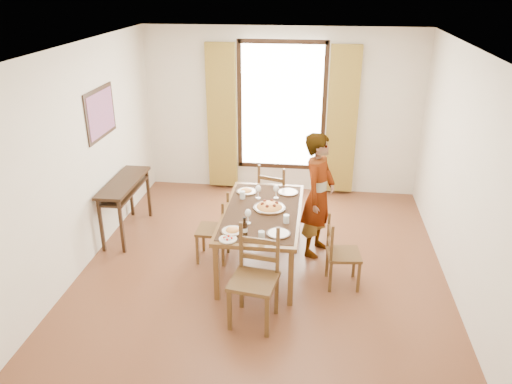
# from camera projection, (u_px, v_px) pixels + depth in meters

# --- Properties ---
(ground) EXTENTS (5.00, 5.00, 0.00)m
(ground) POSITION_uv_depth(u_px,v_px,m) (264.00, 263.00, 6.42)
(ground) COLOR #59311C
(ground) RESTS_ON ground
(room_shell) EXTENTS (4.60, 5.10, 2.74)m
(room_shell) POSITION_uv_depth(u_px,v_px,m) (266.00, 146.00, 5.92)
(room_shell) COLOR silver
(room_shell) RESTS_ON ground
(console_table) EXTENTS (0.38, 1.20, 0.80)m
(console_table) POSITION_uv_depth(u_px,v_px,m) (124.00, 189.00, 6.93)
(console_table) COLOR black
(console_table) RESTS_ON ground
(dining_table) EXTENTS (0.95, 1.76, 0.76)m
(dining_table) POSITION_uv_depth(u_px,v_px,m) (262.00, 215.00, 6.15)
(dining_table) COLOR brown
(dining_table) RESTS_ON ground
(chair_west) EXTENTS (0.39, 0.39, 0.88)m
(chair_west) POSITION_uv_depth(u_px,v_px,m) (215.00, 231.00, 6.38)
(chair_west) COLOR #4F361A
(chair_west) RESTS_ON ground
(chair_north) EXTENTS (0.55, 0.55, 0.98)m
(chair_north) POSITION_uv_depth(u_px,v_px,m) (275.00, 197.00, 7.21)
(chair_north) COLOR #4F361A
(chair_north) RESTS_ON ground
(chair_south) EXTENTS (0.53, 0.53, 1.06)m
(chair_south) POSITION_uv_depth(u_px,v_px,m) (255.00, 280.00, 5.20)
(chair_south) COLOR #4F361A
(chair_south) RESTS_ON ground
(chair_east) EXTENTS (0.42, 0.42, 0.86)m
(chair_east) POSITION_uv_depth(u_px,v_px,m) (341.00, 255.00, 5.85)
(chair_east) COLOR #4F361A
(chair_east) RESTS_ON ground
(man) EXTENTS (0.86, 0.79, 1.65)m
(man) POSITION_uv_depth(u_px,v_px,m) (318.00, 195.00, 6.39)
(man) COLOR #93979B
(man) RESTS_ON ground
(plate_sw) EXTENTS (0.27, 0.27, 0.05)m
(plate_sw) POSITION_uv_depth(u_px,v_px,m) (232.00, 230.00, 5.61)
(plate_sw) COLOR silver
(plate_sw) RESTS_ON dining_table
(plate_se) EXTENTS (0.27, 0.27, 0.05)m
(plate_se) POSITION_uv_depth(u_px,v_px,m) (279.00, 232.00, 5.56)
(plate_se) COLOR silver
(plate_se) RESTS_ON dining_table
(plate_nw) EXTENTS (0.27, 0.27, 0.05)m
(plate_nw) POSITION_uv_depth(u_px,v_px,m) (246.00, 190.00, 6.63)
(plate_nw) COLOR silver
(plate_nw) RESTS_ON dining_table
(plate_ne) EXTENTS (0.27, 0.27, 0.05)m
(plate_ne) POSITION_uv_depth(u_px,v_px,m) (288.00, 191.00, 6.61)
(plate_ne) COLOR silver
(plate_ne) RESTS_ON dining_table
(pasta_platter) EXTENTS (0.40, 0.40, 0.10)m
(pasta_platter) POSITION_uv_depth(u_px,v_px,m) (269.00, 205.00, 6.15)
(pasta_platter) COLOR #D7551B
(pasta_platter) RESTS_ON dining_table
(caprese_plate) EXTENTS (0.20, 0.20, 0.04)m
(caprese_plate) POSITION_uv_depth(u_px,v_px,m) (228.00, 238.00, 5.44)
(caprese_plate) COLOR silver
(caprese_plate) RESTS_ON dining_table
(wine_glass_a) EXTENTS (0.08, 0.08, 0.18)m
(wine_glass_a) POSITION_uv_depth(u_px,v_px,m) (248.00, 216.00, 5.77)
(wine_glass_a) COLOR white
(wine_glass_a) RESTS_ON dining_table
(wine_glass_b) EXTENTS (0.08, 0.08, 0.18)m
(wine_glass_b) POSITION_uv_depth(u_px,v_px,m) (276.00, 192.00, 6.43)
(wine_glass_b) COLOR white
(wine_glass_b) RESTS_ON dining_table
(wine_glass_c) EXTENTS (0.08, 0.08, 0.18)m
(wine_glass_c) POSITION_uv_depth(u_px,v_px,m) (258.00, 192.00, 6.42)
(wine_glass_c) COLOR white
(wine_glass_c) RESTS_ON dining_table
(tumbler_a) EXTENTS (0.07, 0.07, 0.10)m
(tumbler_a) POSITION_uv_depth(u_px,v_px,m) (286.00, 219.00, 5.81)
(tumbler_a) COLOR silver
(tumbler_a) RESTS_ON dining_table
(tumbler_b) EXTENTS (0.07, 0.07, 0.10)m
(tumbler_b) POSITION_uv_depth(u_px,v_px,m) (242.00, 195.00, 6.43)
(tumbler_b) COLOR silver
(tumbler_b) RESTS_ON dining_table
(tumbler_c) EXTENTS (0.07, 0.07, 0.10)m
(tumbler_c) POSITION_uv_depth(u_px,v_px,m) (261.00, 236.00, 5.44)
(tumbler_c) COLOR silver
(tumbler_c) RESTS_ON dining_table
(wine_bottle) EXTENTS (0.07, 0.07, 0.25)m
(wine_bottle) POSITION_uv_depth(u_px,v_px,m) (244.00, 228.00, 5.45)
(wine_bottle) COLOR black
(wine_bottle) RESTS_ON dining_table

